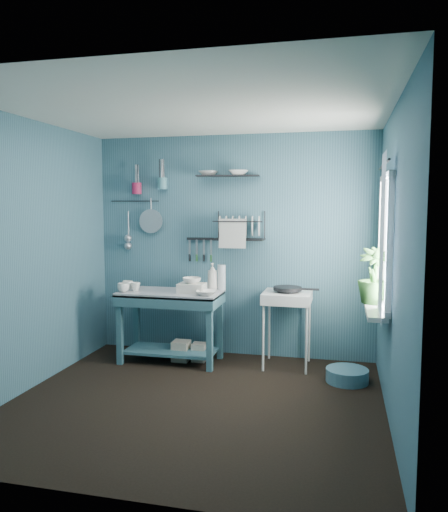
% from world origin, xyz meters
% --- Properties ---
extents(floor, '(3.20, 3.20, 0.00)m').
position_xyz_m(floor, '(0.00, 0.00, 0.00)').
color(floor, black).
rests_on(floor, ground).
extents(ceiling, '(3.20, 3.20, 0.00)m').
position_xyz_m(ceiling, '(0.00, 0.00, 2.50)').
color(ceiling, silver).
rests_on(ceiling, ground).
extents(wall_back, '(3.20, 0.00, 3.20)m').
position_xyz_m(wall_back, '(0.00, 1.50, 1.25)').
color(wall_back, '#345B6B').
rests_on(wall_back, ground).
extents(wall_front, '(3.20, 0.00, 3.20)m').
position_xyz_m(wall_front, '(0.00, -1.50, 1.25)').
color(wall_front, '#345B6B').
rests_on(wall_front, ground).
extents(wall_left, '(0.00, 3.00, 3.00)m').
position_xyz_m(wall_left, '(-1.60, 0.00, 1.25)').
color(wall_left, '#345B6B').
rests_on(wall_left, ground).
extents(wall_right, '(0.00, 3.00, 3.00)m').
position_xyz_m(wall_right, '(1.60, 0.00, 1.25)').
color(wall_right, '#345B6B').
rests_on(wall_right, ground).
extents(work_counter, '(1.16, 0.67, 0.78)m').
position_xyz_m(work_counter, '(-0.60, 1.05, 0.39)').
color(work_counter, '#315C67').
rests_on(work_counter, floor).
extents(mug_left, '(0.12, 0.12, 0.10)m').
position_xyz_m(mug_left, '(-1.08, 0.89, 0.83)').
color(mug_left, white).
rests_on(mug_left, work_counter).
extents(mug_mid, '(0.14, 0.14, 0.09)m').
position_xyz_m(mug_mid, '(-0.98, 0.99, 0.83)').
color(mug_mid, white).
rests_on(mug_mid, work_counter).
extents(mug_right, '(0.17, 0.17, 0.10)m').
position_xyz_m(mug_right, '(-1.10, 1.05, 0.83)').
color(mug_right, white).
rests_on(mug_right, work_counter).
extents(wash_tub, '(0.28, 0.22, 0.10)m').
position_xyz_m(wash_tub, '(-0.35, 1.03, 0.83)').
color(wash_tub, beige).
rests_on(wash_tub, work_counter).
extents(tub_bowl, '(0.20, 0.19, 0.06)m').
position_xyz_m(tub_bowl, '(-0.35, 1.03, 0.91)').
color(tub_bowl, white).
rests_on(tub_bowl, wash_tub).
extents(soap_bottle, '(0.11, 0.12, 0.30)m').
position_xyz_m(soap_bottle, '(-0.18, 1.25, 0.93)').
color(soap_bottle, beige).
rests_on(soap_bottle, work_counter).
extents(water_bottle, '(0.09, 0.09, 0.28)m').
position_xyz_m(water_bottle, '(-0.08, 1.27, 0.92)').
color(water_bottle, silver).
rests_on(water_bottle, work_counter).
extents(counter_bowl, '(0.22, 0.22, 0.05)m').
position_xyz_m(counter_bowl, '(-0.15, 0.90, 0.81)').
color(counter_bowl, white).
rests_on(counter_bowl, work_counter).
extents(hotplate_stand, '(0.51, 0.51, 0.80)m').
position_xyz_m(hotplate_stand, '(0.66, 1.17, 0.40)').
color(hotplate_stand, silver).
rests_on(hotplate_stand, floor).
extents(frying_pan, '(0.30, 0.30, 0.03)m').
position_xyz_m(frying_pan, '(0.66, 1.17, 0.84)').
color(frying_pan, black).
rests_on(frying_pan, hotplate_stand).
extents(knife_strip, '(0.32, 0.03, 0.03)m').
position_xyz_m(knife_strip, '(-0.38, 1.47, 1.33)').
color(knife_strip, black).
rests_on(knife_strip, wall_back).
extents(dish_rack, '(0.55, 0.24, 0.32)m').
position_xyz_m(dish_rack, '(0.10, 1.37, 1.49)').
color(dish_rack, black).
rests_on(dish_rack, wall_back).
extents(upper_shelf, '(0.72, 0.27, 0.01)m').
position_xyz_m(upper_shelf, '(-0.04, 1.40, 2.04)').
color(upper_shelf, black).
rests_on(upper_shelf, wall_back).
extents(shelf_bowl_left, '(0.23, 0.23, 0.05)m').
position_xyz_m(shelf_bowl_left, '(-0.26, 1.40, 2.04)').
color(shelf_bowl_left, white).
rests_on(shelf_bowl_left, upper_shelf).
extents(shelf_bowl_right, '(0.23, 0.23, 0.05)m').
position_xyz_m(shelf_bowl_right, '(0.08, 1.40, 2.09)').
color(shelf_bowl_right, white).
rests_on(shelf_bowl_right, upper_shelf).
extents(utensil_cup_magenta, '(0.11, 0.11, 0.13)m').
position_xyz_m(utensil_cup_magenta, '(-1.13, 1.42, 1.91)').
color(utensil_cup_magenta, '#A21E46').
rests_on(utensil_cup_magenta, wall_back).
extents(utensil_cup_teal, '(0.11, 0.11, 0.13)m').
position_xyz_m(utensil_cup_teal, '(-0.81, 1.42, 1.96)').
color(utensil_cup_teal, teal).
rests_on(utensil_cup_teal, wall_back).
extents(colander, '(0.28, 0.03, 0.28)m').
position_xyz_m(colander, '(-0.97, 1.45, 1.53)').
color(colander, '#AEB0B7').
rests_on(colander, wall_back).
extents(ladle_outer, '(0.01, 0.01, 0.30)m').
position_xyz_m(ladle_outer, '(-1.26, 1.46, 1.49)').
color(ladle_outer, '#AEB0B7').
rests_on(ladle_outer, wall_back).
extents(ladle_inner, '(0.01, 0.01, 0.30)m').
position_xyz_m(ladle_inner, '(-1.26, 1.46, 1.40)').
color(ladle_inner, '#AEB0B7').
rests_on(ladle_inner, wall_back).
extents(hook_rail, '(0.60, 0.01, 0.01)m').
position_xyz_m(hook_rail, '(-1.18, 1.47, 1.76)').
color(hook_rail, black).
rests_on(hook_rail, wall_back).
extents(window_glass, '(0.00, 1.10, 1.10)m').
position_xyz_m(window_glass, '(1.59, 0.45, 1.40)').
color(window_glass, white).
rests_on(window_glass, wall_right).
extents(windowsill, '(0.16, 0.95, 0.04)m').
position_xyz_m(windowsill, '(1.50, 0.45, 0.81)').
color(windowsill, silver).
rests_on(windowsill, wall_right).
extents(curtain, '(0.00, 1.35, 1.35)m').
position_xyz_m(curtain, '(1.52, 0.15, 1.45)').
color(curtain, white).
rests_on(curtain, wall_right).
extents(curtain_rod, '(0.02, 1.05, 0.02)m').
position_xyz_m(curtain_rod, '(1.54, 0.45, 2.05)').
color(curtain_rod, black).
rests_on(curtain_rod, wall_right).
extents(potted_plant, '(0.30, 0.30, 0.51)m').
position_xyz_m(potted_plant, '(1.49, 0.58, 1.08)').
color(potted_plant, '#2D6026').
rests_on(potted_plant, windowsill).
extents(storage_tin_large, '(0.18, 0.18, 0.22)m').
position_xyz_m(storage_tin_large, '(-0.50, 1.10, 0.11)').
color(storage_tin_large, tan).
rests_on(storage_tin_large, floor).
extents(storage_tin_small, '(0.15, 0.15, 0.20)m').
position_xyz_m(storage_tin_small, '(-0.30, 1.13, 0.10)').
color(storage_tin_small, tan).
rests_on(storage_tin_small, floor).
extents(floor_basin, '(0.41, 0.41, 0.13)m').
position_xyz_m(floor_basin, '(1.29, 0.82, 0.07)').
color(floor_basin, '#437184').
rests_on(floor_basin, floor).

